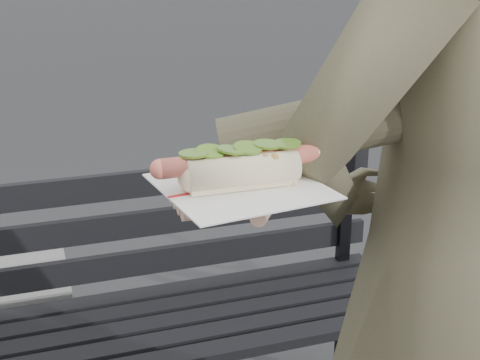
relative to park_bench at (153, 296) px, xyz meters
name	(u,v)px	position (x,y,z in m)	size (l,w,h in m)	color
park_bench	(153,296)	(0.00, 0.00, 0.00)	(1.50, 0.44, 0.88)	black
person	(447,290)	(0.34, -0.91, 0.44)	(0.70, 0.46, 1.92)	brown
held_hotdog	(357,128)	(0.13, -0.93, 0.74)	(0.63, 0.31, 0.20)	brown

